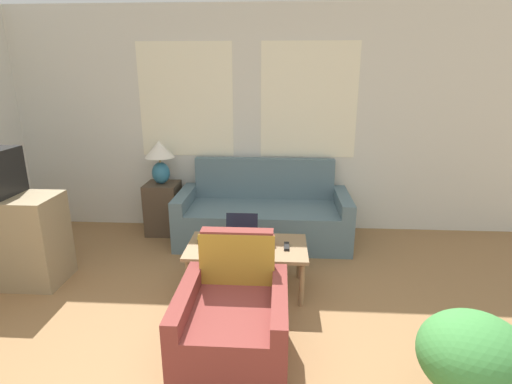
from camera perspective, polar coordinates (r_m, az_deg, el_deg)
wall_back at (r=4.77m, az=-0.26°, el=10.02°), size 6.71×0.06×2.60m
couch at (r=4.59m, az=1.04°, el=-3.59°), size 1.92×0.82×0.90m
armchair at (r=2.79m, az=-3.23°, el=-18.38°), size 0.70×0.77×0.82m
side_table at (r=4.90m, az=-13.09°, el=-2.25°), size 0.38×0.38×0.61m
table_lamp at (r=4.74m, az=-13.58°, el=4.89°), size 0.34×0.34×0.50m
coffee_table at (r=3.51m, az=-1.29°, el=-8.35°), size 1.04×0.58×0.42m
laptop at (r=3.59m, az=-2.14°, el=-6.08°), size 0.29×0.26×0.22m
cup_navy at (r=3.30m, az=0.96°, el=-8.16°), size 0.08×0.08×0.10m
cup_yellow at (r=3.49m, az=1.98°, el=-6.86°), size 0.08×0.08×0.09m
cup_white at (r=3.32m, az=-3.51°, el=-8.19°), size 0.09×0.09×0.09m
snack_bowl at (r=3.58m, az=-6.79°, el=-6.49°), size 0.20×0.20×0.08m
tv_remote at (r=3.46m, az=4.39°, el=-7.73°), size 0.05×0.15×0.02m
potted_plant at (r=2.54m, az=28.56°, el=-20.41°), size 0.57×0.57×0.66m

